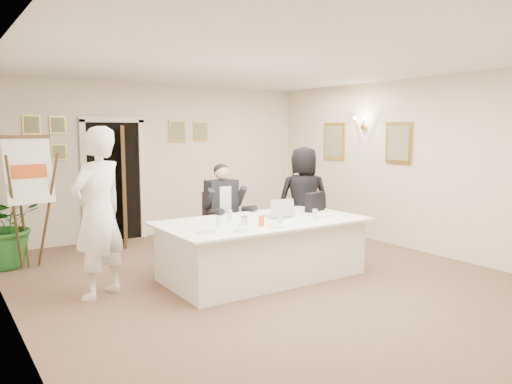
{
  "coord_description": "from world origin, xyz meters",
  "views": [
    {
      "loc": [
        -3.64,
        -5.28,
        1.96
      ],
      "look_at": [
        0.24,
        0.6,
        1.09
      ],
      "focal_mm": 35.0,
      "sensor_mm": 36.0,
      "label": 1
    }
  ],
  "objects_px": {
    "potted_palm": "(3,223)",
    "conference_table": "(262,248)",
    "laptop_bag": "(315,202)",
    "paper_stack": "(320,215)",
    "seated_man": "(223,212)",
    "standing_woman": "(304,200)",
    "steel_jug": "(244,221)",
    "standing_man": "(98,213)",
    "oj_glass": "(261,221)",
    "laptop": "(277,207)",
    "flip_chart": "(28,209)"
  },
  "relations": [
    {
      "from": "flip_chart",
      "to": "laptop",
      "type": "xyz_separation_m",
      "value": [
        2.86,
        -2.01,
        0.06
      ]
    },
    {
      "from": "flip_chart",
      "to": "potted_palm",
      "type": "bearing_deg",
      "value": 130.11
    },
    {
      "from": "standing_woman",
      "to": "laptop_bag",
      "type": "distance_m",
      "value": 0.64
    },
    {
      "from": "standing_man",
      "to": "standing_woman",
      "type": "relative_size",
      "value": 1.17
    },
    {
      "from": "laptop",
      "to": "steel_jug",
      "type": "distance_m",
      "value": 0.77
    },
    {
      "from": "standing_man",
      "to": "laptop",
      "type": "xyz_separation_m",
      "value": [
        2.37,
        -0.26,
        -0.09
      ]
    },
    {
      "from": "seated_man",
      "to": "standing_man",
      "type": "relative_size",
      "value": 0.74
    },
    {
      "from": "conference_table",
      "to": "steel_jug",
      "type": "relative_size",
      "value": 24.8
    },
    {
      "from": "standing_man",
      "to": "standing_woman",
      "type": "distance_m",
      "value": 3.4
    },
    {
      "from": "flip_chart",
      "to": "laptop",
      "type": "distance_m",
      "value": 3.5
    },
    {
      "from": "conference_table",
      "to": "laptop_bag",
      "type": "bearing_deg",
      "value": 10.14
    },
    {
      "from": "seated_man",
      "to": "laptop",
      "type": "xyz_separation_m",
      "value": [
        0.32,
        -0.94,
        0.17
      ]
    },
    {
      "from": "conference_table",
      "to": "oj_glass",
      "type": "distance_m",
      "value": 0.61
    },
    {
      "from": "flip_chart",
      "to": "paper_stack",
      "type": "height_order",
      "value": "flip_chart"
    },
    {
      "from": "laptop_bag",
      "to": "paper_stack",
      "type": "distance_m",
      "value": 0.48
    },
    {
      "from": "seated_man",
      "to": "laptop_bag",
      "type": "relative_size",
      "value": 3.76
    },
    {
      "from": "laptop_bag",
      "to": "paper_stack",
      "type": "xyz_separation_m",
      "value": [
        -0.24,
        -0.4,
        -0.12
      ]
    },
    {
      "from": "standing_man",
      "to": "conference_table",
      "type": "bearing_deg",
      "value": 141.01
    },
    {
      "from": "standing_woman",
      "to": "laptop",
      "type": "relative_size",
      "value": 4.69
    },
    {
      "from": "seated_man",
      "to": "steel_jug",
      "type": "xyz_separation_m",
      "value": [
        -0.39,
        -1.21,
        0.09
      ]
    },
    {
      "from": "standing_man",
      "to": "laptop_bag",
      "type": "bearing_deg",
      "value": 148.01
    },
    {
      "from": "steel_jug",
      "to": "standing_man",
      "type": "bearing_deg",
      "value": 161.99
    },
    {
      "from": "standing_woman",
      "to": "conference_table",
      "type": "bearing_deg",
      "value": 57.25
    },
    {
      "from": "seated_man",
      "to": "oj_glass",
      "type": "bearing_deg",
      "value": -97.44
    },
    {
      "from": "standing_woman",
      "to": "potted_palm",
      "type": "height_order",
      "value": "standing_woman"
    },
    {
      "from": "laptop",
      "to": "steel_jug",
      "type": "relative_size",
      "value": 3.32
    },
    {
      "from": "laptop",
      "to": "laptop_bag",
      "type": "bearing_deg",
      "value": 16.78
    },
    {
      "from": "laptop_bag",
      "to": "steel_jug",
      "type": "height_order",
      "value": "laptop_bag"
    },
    {
      "from": "conference_table",
      "to": "standing_woman",
      "type": "xyz_separation_m",
      "value": [
        1.32,
        0.77,
        0.46
      ]
    },
    {
      "from": "laptop",
      "to": "potted_palm",
      "type": "bearing_deg",
      "value": 153.66
    },
    {
      "from": "seated_man",
      "to": "laptop",
      "type": "relative_size",
      "value": 4.06
    },
    {
      "from": "laptop",
      "to": "paper_stack",
      "type": "xyz_separation_m",
      "value": [
        0.51,
        -0.32,
        -0.13
      ]
    },
    {
      "from": "potted_palm",
      "to": "paper_stack",
      "type": "xyz_separation_m",
      "value": [
        3.66,
        -2.68,
        0.15
      ]
    },
    {
      "from": "conference_table",
      "to": "standing_woman",
      "type": "relative_size",
      "value": 1.59
    },
    {
      "from": "steel_jug",
      "to": "laptop",
      "type": "bearing_deg",
      "value": 21.22
    },
    {
      "from": "conference_table",
      "to": "flip_chart",
      "type": "xyz_separation_m",
      "value": [
        -2.54,
        2.12,
        0.47
      ]
    },
    {
      "from": "potted_palm",
      "to": "laptop_bag",
      "type": "distance_m",
      "value": 4.53
    },
    {
      "from": "potted_palm",
      "to": "flip_chart",
      "type": "bearing_deg",
      "value": -49.89
    },
    {
      "from": "standing_woman",
      "to": "seated_man",
      "type": "bearing_deg",
      "value": 15.27
    },
    {
      "from": "standing_woman",
      "to": "steel_jug",
      "type": "height_order",
      "value": "standing_woman"
    },
    {
      "from": "oj_glass",
      "to": "laptop_bag",
      "type": "bearing_deg",
      "value": 21.84
    },
    {
      "from": "seated_man",
      "to": "laptop",
      "type": "height_order",
      "value": "seated_man"
    },
    {
      "from": "laptop",
      "to": "laptop_bag",
      "type": "distance_m",
      "value": 0.76
    },
    {
      "from": "seated_man",
      "to": "paper_stack",
      "type": "xyz_separation_m",
      "value": [
        0.84,
        -1.25,
        0.05
      ]
    },
    {
      "from": "potted_palm",
      "to": "paper_stack",
      "type": "height_order",
      "value": "potted_palm"
    },
    {
      "from": "potted_palm",
      "to": "conference_table",
      "type": "bearing_deg",
      "value": -41.12
    },
    {
      "from": "standing_woman",
      "to": "steel_jug",
      "type": "xyz_separation_m",
      "value": [
        -1.71,
        -0.94,
        -0.03
      ]
    },
    {
      "from": "paper_stack",
      "to": "steel_jug",
      "type": "bearing_deg",
      "value": 178.1
    },
    {
      "from": "laptop_bag",
      "to": "seated_man",
      "type": "bearing_deg",
      "value": 123.43
    },
    {
      "from": "flip_chart",
      "to": "oj_glass",
      "type": "xyz_separation_m",
      "value": [
        2.3,
        -2.46,
        -0.02
      ]
    }
  ]
}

